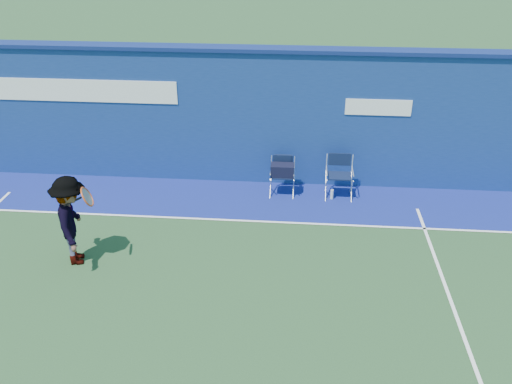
# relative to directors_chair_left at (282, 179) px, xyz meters

# --- Properties ---
(ground) EXTENTS (80.00, 80.00, 0.00)m
(ground) POSITION_rel_directors_chair_left_xyz_m (-1.61, -4.46, -0.37)
(ground) COLOR #254625
(ground) RESTS_ON ground
(stadium_wall) EXTENTS (24.00, 0.50, 3.08)m
(stadium_wall) POSITION_rel_directors_chair_left_xyz_m (-1.61, 0.74, 1.18)
(stadium_wall) COLOR navy
(stadium_wall) RESTS_ON ground
(out_of_bounds_strip) EXTENTS (24.00, 1.80, 0.01)m
(out_of_bounds_strip) POSITION_rel_directors_chair_left_xyz_m (-1.61, -0.36, -0.36)
(out_of_bounds_strip) COLOR navy
(out_of_bounds_strip) RESTS_ON ground
(court_lines) EXTENTS (24.00, 12.00, 0.01)m
(court_lines) POSITION_rel_directors_chair_left_xyz_m (-1.61, -3.86, -0.35)
(court_lines) COLOR white
(court_lines) RESTS_ON out_of_bounds_strip
(directors_chair_left) EXTENTS (0.51, 0.47, 0.86)m
(directors_chair_left) POSITION_rel_directors_chair_left_xyz_m (0.00, 0.00, 0.00)
(directors_chair_left) COLOR silver
(directors_chair_left) RESTS_ON ground
(directors_chair_right) EXTENTS (0.56, 0.50, 0.94)m
(directors_chair_right) POSITION_rel_directors_chair_left_xyz_m (1.24, -0.00, -0.07)
(directors_chair_right) COLOR silver
(directors_chair_right) RESTS_ON ground
(water_bottle) EXTENTS (0.07, 0.07, 0.23)m
(water_bottle) POSITION_rel_directors_chair_left_xyz_m (1.10, -0.14, -0.25)
(water_bottle) COLOR silver
(water_bottle) RESTS_ON ground
(tennis_player) EXTENTS (0.98, 1.21, 1.66)m
(tennis_player) POSITION_rel_directors_chair_left_xyz_m (-3.56, -2.90, 0.47)
(tennis_player) COLOR #EA4738
(tennis_player) RESTS_ON ground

